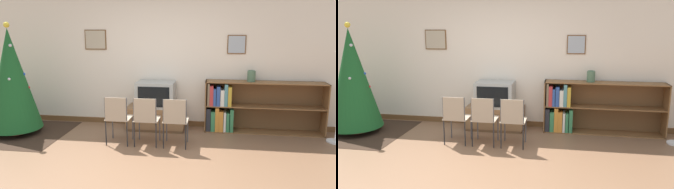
% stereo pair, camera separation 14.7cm
% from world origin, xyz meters
% --- Properties ---
extents(ground_plane, '(24.00, 24.00, 0.00)m').
position_xyz_m(ground_plane, '(0.00, 0.00, 0.00)').
color(ground_plane, brown).
extents(wall_back, '(9.16, 0.11, 2.70)m').
position_xyz_m(wall_back, '(-0.00, 2.31, 1.35)').
color(wall_back, silver).
rests_on(wall_back, ground_plane).
extents(area_rug, '(1.84, 1.65, 0.01)m').
position_xyz_m(area_rug, '(-2.57, 1.35, 0.00)').
color(area_rug, '#332319').
rests_on(area_rug, ground_plane).
extents(christmas_tree, '(0.94, 0.94, 2.01)m').
position_xyz_m(christmas_tree, '(-2.57, 1.35, 1.00)').
color(christmas_tree, maroon).
rests_on(christmas_tree, area_rug).
extents(tv_console, '(1.09, 0.51, 0.44)m').
position_xyz_m(tv_console, '(-0.07, 1.98, 0.22)').
color(tv_console, brown).
rests_on(tv_console, ground_plane).
extents(television, '(0.71, 0.50, 0.48)m').
position_xyz_m(television, '(-0.07, 1.98, 0.68)').
color(television, '#9E9E99').
rests_on(television, tv_console).
extents(folding_chair_left, '(0.40, 0.40, 0.82)m').
position_xyz_m(folding_chair_left, '(-0.55, 1.08, 0.47)').
color(folding_chair_left, tan).
rests_on(folding_chair_left, ground_plane).
extents(folding_chair_center, '(0.40, 0.40, 0.82)m').
position_xyz_m(folding_chair_center, '(-0.07, 1.08, 0.47)').
color(folding_chair_center, tan).
rests_on(folding_chair_center, ground_plane).
extents(folding_chair_right, '(0.40, 0.40, 0.82)m').
position_xyz_m(folding_chair_right, '(0.41, 1.08, 0.47)').
color(folding_chair_right, tan).
rests_on(folding_chair_right, ground_plane).
extents(bookshelf, '(2.15, 0.36, 0.95)m').
position_xyz_m(bookshelf, '(1.51, 2.07, 0.45)').
color(bookshelf, brown).
rests_on(bookshelf, ground_plane).
extents(vase, '(0.15, 0.15, 0.21)m').
position_xyz_m(vase, '(1.69, 2.08, 1.06)').
color(vase, '#47664C').
rests_on(vase, bookshelf).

